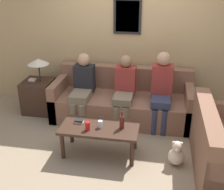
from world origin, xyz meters
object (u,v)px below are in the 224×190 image
Objects in this scene: wine_bottle at (122,122)px; teddy_bear at (176,154)px; couch_main at (122,102)px; person_middle at (124,88)px; person_right at (161,88)px; coffee_table at (100,131)px; drinking_glass at (100,124)px; person_left at (83,85)px.

wine_bottle reaches higher than teddy_bear.
teddy_bear is at bearing -52.79° from couch_main.
person_right reaches higher than person_middle.
wine_bottle is at bearing 3.43° from coffee_table.
coffee_table is at bearing 141.34° from drinking_glass.
couch_main is at bearing 82.92° from drinking_glass.
person_left is at bearing 146.71° from teddy_bear.
coffee_table is 1.13m from person_left.
person_right reaches higher than drinking_glass.
couch_main is 0.37m from person_middle.
coffee_table is 0.87× the size of person_right.
person_middle reaches higher than drinking_glass.
wine_bottle is (0.31, 0.02, 0.16)m from coffee_table.
person_left is (-0.82, 0.96, 0.09)m from wine_bottle.
person_right is 3.52× the size of teddy_bear.
coffee_table is at bearing -102.00° from person_middle.
drinking_glass is at bearing 177.59° from teddy_bear.
couch_main reaches higher than drinking_glass.
drinking_glass is at bearing -38.66° from coffee_table.
teddy_bear is at bearing -5.73° from wine_bottle.
couch_main is 2.07× the size of person_middle.
drinking_glass is 1.29m from person_right.
coffee_table is 1.32m from person_right.
coffee_table is 0.12m from drinking_glass.
person_middle is (0.21, 0.99, 0.25)m from coffee_table.
person_left is 1.95m from teddy_bear.
person_middle reaches higher than teddy_bear.
person_right is at bearing -13.79° from couch_main.
wine_bottle reaches higher than drinking_glass.
teddy_bear is (0.86, -1.05, -0.47)m from person_middle.
person_middle is (0.19, 1.00, 0.14)m from drinking_glass.
person_left is (-0.52, 0.99, 0.14)m from drinking_glass.
person_left is at bearing -179.81° from person_right.
drinking_glass is at bearing -173.85° from wine_bottle.
person_middle is at bearing 79.06° from drinking_glass.
couch_main is 0.78m from person_right.
teddy_bear is at bearing -50.49° from person_middle.
wine_bottle is at bearing -83.99° from person_middle.
coffee_table is 0.95× the size of person_left.
person_right reaches higher than coffee_table.
couch_main is 6.74× the size of teddy_bear.
drinking_glass is 0.09× the size of person_middle.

